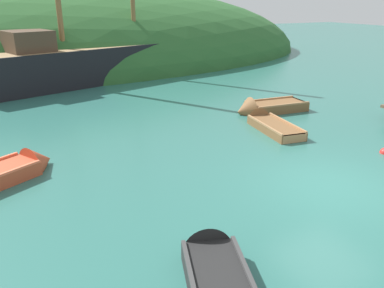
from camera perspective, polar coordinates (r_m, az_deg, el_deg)
ground_plane at (r=11.42m, az=19.57°, el=-5.74°), size 120.00×120.00×0.00m
shore_hill at (r=36.28m, az=-22.56°, el=11.21°), size 51.26×26.69×12.71m
sailing_ship at (r=25.38m, az=-13.49°, el=10.79°), size 17.47×7.36×12.87m
rowboat_portside at (r=15.84m, az=10.96°, el=2.70°), size 1.48×3.45×1.00m
rowboat_far at (r=12.24m, az=-25.78°, el=-4.15°), size 3.66×2.69×1.10m
rowboat_outer_left at (r=7.45m, az=3.41°, el=-18.44°), size 1.94×3.21×1.00m
rowboat_near_dock at (r=18.04m, az=10.61°, el=5.02°), size 3.42×1.53×1.22m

